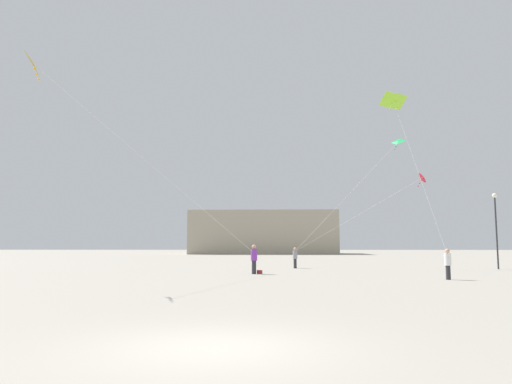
{
  "coord_description": "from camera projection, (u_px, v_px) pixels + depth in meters",
  "views": [
    {
      "loc": [
        1.11,
        -8.88,
        1.86
      ],
      "look_at": [
        0.0,
        20.04,
        4.99
      ],
      "focal_mm": 33.82,
      "sensor_mm": 36.0,
      "label": 1
    }
  ],
  "objects": [
    {
      "name": "handbag_beside_flyer",
      "position": [
        260.0,
        272.0,
        30.13
      ],
      "size": [
        0.35,
        0.24,
        0.24
      ],
      "primitive_type": "cube",
      "rotation": [
        0.0,
        0.0,
        5.93
      ],
      "color": "maroon",
      "rests_on": "ground_plane"
    },
    {
      "name": "building_left_hall",
      "position": [
        264.0,
        233.0,
        94.2
      ],
      "size": [
        27.59,
        14.66,
        8.1
      ],
      "color": "#A39984",
      "rests_on": "ground_plane"
    },
    {
      "name": "kite_amber_delta",
      "position": [
        39.0,
        68.0,
        21.85
      ],
      "size": [
        10.07,
        10.71,
        9.16
      ],
      "color": "yellow"
    },
    {
      "name": "ground_plane",
      "position": [
        213.0,
        348.0,
        8.67
      ],
      "size": [
        300.0,
        300.0,
        0.0
      ],
      "primitive_type": "plane",
      "color": "#9E9689"
    },
    {
      "name": "person_in_white",
      "position": [
        448.0,
        263.0,
        25.31
      ],
      "size": [
        0.35,
        0.35,
        1.62
      ],
      "rotation": [
        0.0,
        0.0,
        2.14
      ],
      "color": "#2D2D33",
      "rests_on": "ground_plane"
    },
    {
      "name": "person_in_grey",
      "position": [
        295.0,
        257.0,
        37.22
      ],
      "size": [
        0.35,
        0.35,
        1.6
      ],
      "rotation": [
        0.0,
        0.0,
        0.34
      ],
      "color": "#2D2D33",
      "rests_on": "ground_plane"
    },
    {
      "name": "kite_crimson_diamond",
      "position": [
        421.0,
        179.0,
        37.08
      ],
      "size": [
        10.17,
        0.91,
        6.07
      ],
      "color": "red"
    },
    {
      "name": "kite_emerald_delta",
      "position": [
        395.0,
        145.0,
        41.25
      ],
      "size": [
        9.64,
        4.02,
        9.6
      ],
      "color": "green"
    },
    {
      "name": "person_in_purple",
      "position": [
        254.0,
        258.0,
        30.14
      ],
      "size": [
        0.4,
        0.4,
        1.82
      ],
      "rotation": [
        0.0,
        0.0,
        1.12
      ],
      "color": "#2D2D33",
      "rests_on": "ground_plane"
    },
    {
      "name": "kite_lime_delta",
      "position": [
        394.0,
        102.0,
        30.46
      ],
      "size": [
        2.39,
        5.08,
        10.01
      ],
      "color": "#8CD12D"
    },
    {
      "name": "lamppost_east",
      "position": [
        496.0,
        219.0,
        36.14
      ],
      "size": [
        0.36,
        0.36,
        5.69
      ],
      "color": "#2D2D30",
      "rests_on": "ground_plane"
    }
  ]
}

